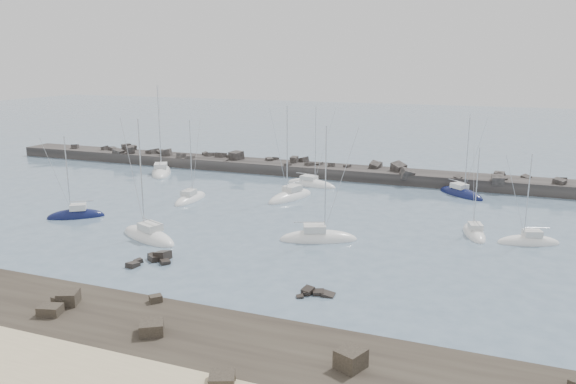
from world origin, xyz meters
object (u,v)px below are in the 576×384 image
Objects in this scene: sailboat_1 at (161,172)px; sailboat_6 at (290,197)px; sailboat_4 at (311,185)px; sailboat_7 at (318,239)px; sailboat_9 at (528,242)px; sailboat_5 at (149,237)px; sailboat_10 at (474,234)px; sailboat_3 at (190,199)px; sailboat_8 at (461,194)px; sailboat_2 at (76,216)px.

sailboat_1 reaches higher than sailboat_6.
sailboat_1 reaches higher than sailboat_4.
sailboat_7 is at bearing -59.73° from sailboat_6.
sailboat_4 is 36.72m from sailboat_9.
sailboat_6 is (27.82, -8.76, 0.01)m from sailboat_1.
sailboat_10 is at bearing 23.40° from sailboat_5.
sailboat_5 is 1.33× the size of sailboat_10.
sailboat_10 is (53.68, -17.08, -0.01)m from sailboat_1.
sailboat_3 is at bearing -45.17° from sailboat_1.
sailboat_8 is (13.05, 27.82, -0.01)m from sailboat_7.
sailboat_2 is 1.05× the size of sailboat_10.
sailboat_6 is 1.11× the size of sailboat_8.
sailboat_10 is (25.87, -17.52, 0.01)m from sailboat_4.
sailboat_6 is at bearing 25.61° from sailboat_3.
sailboat_1 is 1.13× the size of sailboat_5.
sailboat_5 is at bearing -74.41° from sailboat_3.
sailboat_2 is 29.14m from sailboat_6.
sailboat_10 is at bearing 12.78° from sailboat_2.
sailboat_4 is 33.31m from sailboat_5.
sailboat_6 reaches higher than sailboat_3.
sailboat_2 is 0.92× the size of sailboat_3.
sailboat_3 is 0.85× the size of sailboat_6.
sailboat_4 is (27.81, 0.44, -0.02)m from sailboat_1.
sailboat_3 is 25.04m from sailboat_7.
sailboat_9 is (53.56, 9.69, -0.02)m from sailboat_2.
sailboat_2 reaches higher than sailboat_9.
sailboat_4 reaches higher than sailboat_3.
sailboat_6 reaches higher than sailboat_4.
sailboat_8 is at bearing 113.14° from sailboat_9.
sailboat_7 is 1.06× the size of sailboat_8.
sailboat_4 reaches higher than sailboat_2.
sailboat_2 is 49.03m from sailboat_10.
sailboat_4 is at bearing 52.27° from sailboat_2.
sailboat_7 is (31.72, 2.43, -0.01)m from sailboat_2.
sailboat_7 is at bearing -34.15° from sailboat_1.
sailboat_1 reaches higher than sailboat_5.
sailboat_8 is at bearing 47.74° from sailboat_5.
sailboat_8 reaches higher than sailboat_9.
sailboat_1 is 56.33m from sailboat_10.
sailboat_4 is at bearing -175.27° from sailboat_8.
sailboat_3 is 0.89× the size of sailboat_7.
sailboat_2 is 14.27m from sailboat_5.
sailboat_8 is at bearing 25.81° from sailboat_3.
sailboat_3 reaches higher than sailboat_2.
sailboat_4 reaches higher than sailboat_10.
sailboat_6 is 1.34× the size of sailboat_9.
sailboat_6 is 19.38m from sailboat_7.
sailboat_6 reaches higher than sailboat_10.
sailboat_10 is (34.10, 14.76, -0.02)m from sailboat_5.
sailboat_1 is 27.81m from sailboat_4.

